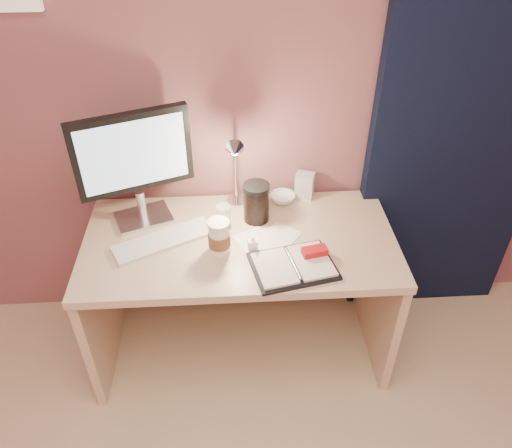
{
  "coord_description": "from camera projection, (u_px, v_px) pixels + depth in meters",
  "views": [
    {
      "loc": [
        -0.03,
        -0.34,
        2.15
      ],
      "look_at": [
        0.07,
        1.33,
        0.85
      ],
      "focal_mm": 35.0,
      "sensor_mm": 36.0,
      "label": 1
    }
  ],
  "objects": [
    {
      "name": "keyboard",
      "position": [
        164.0,
        240.0,
        2.21
      ],
      "size": [
        0.46,
        0.32,
        0.02
      ],
      "primitive_type": "cube",
      "rotation": [
        0.0,
        0.0,
        0.46
      ],
      "color": "white",
      "rests_on": "desk"
    },
    {
      "name": "dark_jar",
      "position": [
        256.0,
        204.0,
        2.3
      ],
      "size": [
        0.12,
        0.12,
        0.17
      ],
      "primitive_type": "cylinder",
      "color": "black",
      "rests_on": "desk"
    },
    {
      "name": "product_box",
      "position": [
        305.0,
        185.0,
        2.46
      ],
      "size": [
        0.11,
        0.09,
        0.13
      ],
      "primitive_type": "cube",
      "rotation": [
        0.0,
        0.0,
        -0.34
      ],
      "color": "silver",
      "rests_on": "desk"
    },
    {
      "name": "monitor",
      "position": [
        133.0,
        159.0,
        2.15
      ],
      "size": [
        0.49,
        0.26,
        0.54
      ],
      "rotation": [
        0.0,
        0.0,
        0.37
      ],
      "color": "silver",
      "rests_on": "desk"
    },
    {
      "name": "paper_a",
      "position": [
        253.0,
        239.0,
        2.23
      ],
      "size": [
        0.19,
        0.19,
        0.0
      ],
      "primitive_type": "cube",
      "rotation": [
        0.0,
        0.0,
        0.45
      ],
      "color": "white",
      "rests_on": "desk"
    },
    {
      "name": "paper_c",
      "position": [
        281.0,
        235.0,
        2.25
      ],
      "size": [
        0.2,
        0.2,
        0.0
      ],
      "primitive_type": "cube",
      "rotation": [
        0.0,
        0.0,
        0.93
      ],
      "color": "white",
      "rests_on": "desk"
    },
    {
      "name": "clear_cup",
      "position": [
        224.0,
        217.0,
        2.26
      ],
      "size": [
        0.07,
        0.07,
        0.12
      ],
      "primitive_type": "cylinder",
      "color": "white",
      "rests_on": "desk"
    },
    {
      "name": "bowl",
      "position": [
        283.0,
        198.0,
        2.45
      ],
      "size": [
        0.16,
        0.16,
        0.04
      ],
      "primitive_type": "imported",
      "rotation": [
        0.0,
        0.0,
        0.37
      ],
      "color": "silver",
      "rests_on": "desk"
    },
    {
      "name": "planner",
      "position": [
        295.0,
        264.0,
        2.08
      ],
      "size": [
        0.38,
        0.32,
        0.05
      ],
      "rotation": [
        0.0,
        0.0,
        0.21
      ],
      "color": "black",
      "rests_on": "desk"
    },
    {
      "name": "lotion_bottle",
      "position": [
        253.0,
        243.0,
        2.14
      ],
      "size": [
        0.04,
        0.05,
        0.09
      ],
      "primitive_type": "imported",
      "rotation": [
        0.0,
        0.0,
        0.09
      ],
      "color": "white",
      "rests_on": "desk"
    },
    {
      "name": "desk_lamp",
      "position": [
        237.0,
        168.0,
        2.2
      ],
      "size": [
        0.1,
        0.26,
        0.43
      ],
      "rotation": [
        0.0,
        0.0,
        -0.02
      ],
      "color": "silver",
      "rests_on": "desk"
    },
    {
      "name": "room",
      "position": [
        444.0,
        119.0,
        2.28
      ],
      "size": [
        3.5,
        3.5,
        3.5
      ],
      "color": "#C6B28E",
      "rests_on": "ground"
    },
    {
      "name": "paper_b",
      "position": [
        270.0,
        244.0,
        2.2
      ],
      "size": [
        0.23,
        0.23,
        0.0
      ],
      "primitive_type": "cube",
      "rotation": [
        0.0,
        0.0,
        -0.64
      ],
      "color": "white",
      "rests_on": "desk"
    },
    {
      "name": "desk",
      "position": [
        240.0,
        265.0,
        2.43
      ],
      "size": [
        1.4,
        0.7,
        0.73
      ],
      "color": "#CAAA8F",
      "rests_on": "ground"
    },
    {
      "name": "coffee_cup",
      "position": [
        219.0,
        237.0,
        2.13
      ],
      "size": [
        0.1,
        0.1,
        0.16
      ],
      "color": "white",
      "rests_on": "desk"
    }
  ]
}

